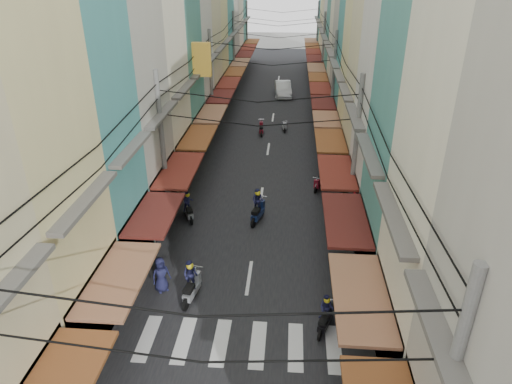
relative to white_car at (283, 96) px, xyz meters
The scene contains 15 objects.
ground 29.79m from the white_car, 91.37° to the right, with size 160.00×160.00×0.00m, color slate.
road 9.81m from the white_car, 94.17° to the right, with size 10.00×80.00×0.02m, color black.
sidewalk_left 12.16m from the white_car, 126.40° to the right, with size 3.00×80.00×0.06m, color gray.
sidewalk_right 11.37m from the white_car, 59.41° to the right, with size 3.00×80.00×0.06m, color gray.
crosswalk 35.79m from the white_car, 91.14° to the right, with size 7.55×2.40×0.01m.
building_row_left 18.58m from the white_car, 123.14° to the right, with size 7.80×67.67×23.70m.
building_row_right 17.84m from the white_car, 61.64° to the right, with size 7.80×68.98×22.59m.
utility_poles 16.19m from the white_car, 92.77° to the right, with size 10.20×66.13×8.20m.
white_car is the anchor object (origin of this frame).
bicycle 29.74m from the white_car, 78.15° to the right, with size 0.54×1.43×0.98m, color black.
moving_scooters 26.84m from the white_car, 92.40° to the right, with size 7.74×25.08×1.94m.
parked_scooters 33.70m from the white_car, 83.75° to the right, with size 13.07×14.11×1.01m.
pedestrians 29.05m from the white_car, 100.26° to the right, with size 12.36×19.83×2.22m.
market_umbrella 34.66m from the white_car, 81.76° to the right, with size 2.30×2.30×2.43m.
traffic_sign 29.19m from the white_car, 81.97° to the right, with size 0.10×0.66×3.01m.
Camera 1 is at (1.61, -18.57, 12.71)m, focal length 32.00 mm.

